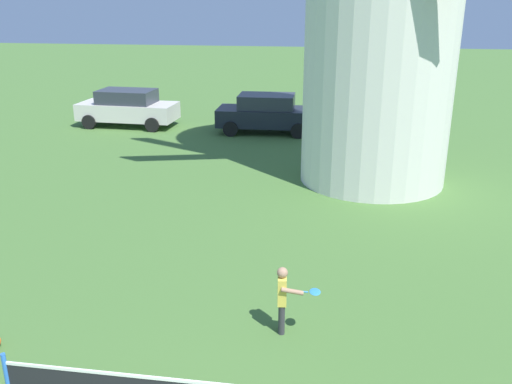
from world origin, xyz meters
TOP-DOWN VIEW (x-y plane):
  - player_far at (0.72, 4.21)m, footprint 0.73×0.42m
  - parked_car_cream at (-7.48, 18.64)m, footprint 4.22×2.03m
  - parked_car_black at (-1.44, 18.35)m, footprint 4.02×1.96m

SIDE VIEW (x-z plane):
  - player_far at x=0.72m, z-range 0.08..1.26m
  - parked_car_black at x=-1.44m, z-range 0.03..1.59m
  - parked_car_cream at x=-7.48m, z-range 0.03..1.59m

